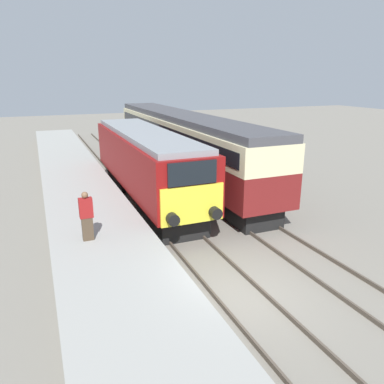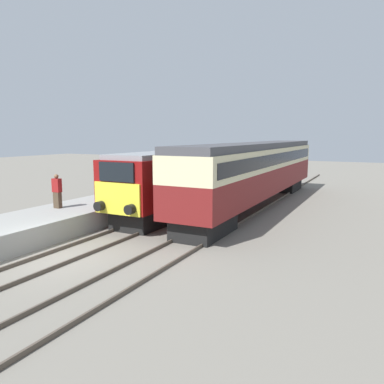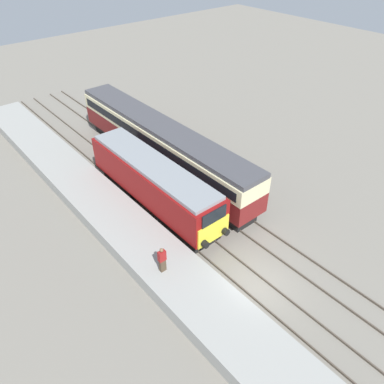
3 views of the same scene
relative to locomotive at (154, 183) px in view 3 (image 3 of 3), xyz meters
name	(u,v)px [view 3 (image 3 of 3)]	position (x,y,z in m)	size (l,w,h in m)	color
ground_plane	(256,287)	(0.00, -9.83, -2.02)	(120.00, 120.00, 0.00)	slate
platform_left	(130,233)	(-3.30, -1.83, -1.55)	(3.50, 50.00, 0.95)	gray
rails_near_track	(199,240)	(0.00, -4.83, -1.95)	(1.51, 60.00, 0.14)	#4C4238
rails_far_track	(235,218)	(3.40, -4.83, -1.95)	(1.50, 60.00, 0.14)	#4C4238
locomotive	(154,183)	(0.00, 0.00, 0.00)	(2.70, 12.76, 3.65)	black
passenger_carriage	(161,142)	(3.40, 3.77, 0.46)	(2.75, 20.29, 4.08)	black
person_on_platform	(162,260)	(-3.79, -6.08, -0.23)	(0.44, 0.26, 1.70)	#473828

